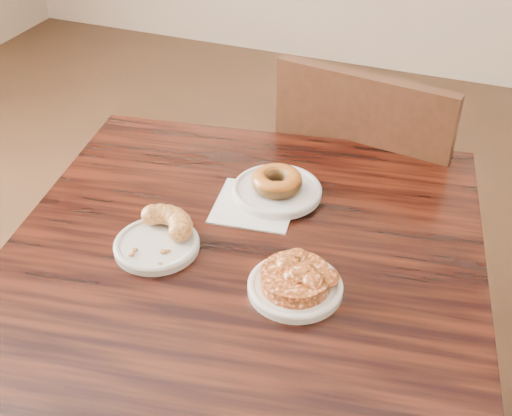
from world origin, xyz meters
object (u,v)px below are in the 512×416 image
at_px(cafe_table, 245,389).
at_px(apple_fritter, 296,276).
at_px(chair_far, 374,208).
at_px(cruller_fragment, 155,234).
at_px(glazed_donut, 277,181).

relative_size(cafe_table, apple_fritter, 5.45).
height_order(chair_far, cruller_fragment, chair_far).
relative_size(cafe_table, chair_far, 0.90).
xyz_separation_m(cafe_table, cruller_fragment, (-0.14, -0.05, 0.41)).
height_order(cafe_table, glazed_donut, glazed_donut).
xyz_separation_m(chair_far, apple_fritter, (-0.01, -0.67, 0.33)).
relative_size(cafe_table, glazed_donut, 8.40).
distance_m(chair_far, cruller_fragment, 0.78).
height_order(cafe_table, apple_fritter, apple_fritter).
bearing_deg(apple_fritter, cruller_fragment, 177.06).
bearing_deg(glazed_donut, apple_fritter, -64.05).
xyz_separation_m(apple_fritter, cruller_fragment, (-0.25, 0.01, 0.00)).
bearing_deg(cruller_fragment, cafe_table, 20.21).
xyz_separation_m(chair_far, glazed_donut, (-0.12, -0.44, 0.33)).
relative_size(chair_far, cruller_fragment, 6.83).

